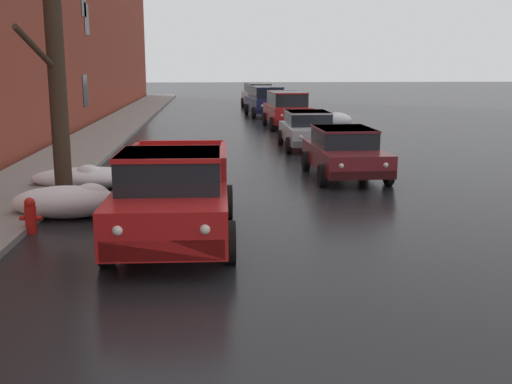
# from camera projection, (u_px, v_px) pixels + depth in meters

# --- Properties ---
(left_sidewalk_slab) EXTENTS (2.63, 80.00, 0.14)m
(left_sidewalk_slab) POSITION_uv_depth(u_px,v_px,m) (72.00, 156.00, 21.64)
(left_sidewalk_slab) COLOR gray
(left_sidewalk_slab) RESTS_ON ground
(brick_townhouse_facade) EXTENTS (0.63, 80.00, 10.56)m
(brick_townhouse_facade) POSITION_uv_depth(u_px,v_px,m) (6.00, 0.00, 20.45)
(brick_townhouse_facade) COLOR brown
(brick_townhouse_facade) RESTS_ON ground
(snow_bank_near_corner_left) EXTENTS (2.29, 1.10, 0.73)m
(snow_bank_near_corner_left) POSITION_uv_depth(u_px,v_px,m) (72.00, 202.00, 13.26)
(snow_bank_near_corner_left) COLOR white
(snow_bank_near_corner_left) RESTS_ON ground
(snow_bank_along_left_kerb) EXTENTS (1.70, 0.99, 0.78)m
(snow_bank_along_left_kerb) POSITION_uv_depth(u_px,v_px,m) (335.00, 120.00, 31.34)
(snow_bank_along_left_kerb) COLOR white
(snow_bank_along_left_kerb) RESTS_ON ground
(snow_bank_mid_block_left) EXTENTS (3.06, 1.28, 0.65)m
(snow_bank_mid_block_left) POSITION_uv_depth(u_px,v_px,m) (90.00, 178.00, 16.31)
(snow_bank_mid_block_left) COLOR white
(snow_bank_mid_block_left) RESTS_ON ground
(bare_tree_second_along_sidewalk) EXTENTS (2.57, 2.99, 6.71)m
(bare_tree_second_along_sidewalk) POSITION_uv_depth(u_px,v_px,m) (55.00, 46.00, 13.92)
(bare_tree_second_along_sidewalk) COLOR #382B1E
(bare_tree_second_along_sidewalk) RESTS_ON ground
(pickup_truck_red_approaching_near_lane) EXTENTS (2.27, 5.12, 1.76)m
(pickup_truck_red_approaching_near_lane) POSITION_uv_depth(u_px,v_px,m) (174.00, 194.00, 11.40)
(pickup_truck_red_approaching_near_lane) COLOR red
(pickup_truck_red_approaching_near_lane) RESTS_ON ground
(sedan_maroon_parked_kerbside_close) EXTENTS (2.09, 4.12, 1.42)m
(sedan_maroon_parked_kerbside_close) POSITION_uv_depth(u_px,v_px,m) (345.00, 151.00, 17.82)
(sedan_maroon_parked_kerbside_close) COLOR maroon
(sedan_maroon_parked_kerbside_close) RESTS_ON ground
(sedan_silver_parked_kerbside_mid) EXTENTS (2.06, 4.00, 1.42)m
(sedan_silver_parked_kerbside_mid) POSITION_uv_depth(u_px,v_px,m) (308.00, 129.00, 23.80)
(sedan_silver_parked_kerbside_mid) COLOR #B7B7BC
(sedan_silver_parked_kerbside_mid) RESTS_ON ground
(suv_red_parked_far_down_block) EXTENTS (2.23, 4.61, 1.82)m
(suv_red_parked_far_down_block) POSITION_uv_depth(u_px,v_px,m) (287.00, 108.00, 31.24)
(suv_red_parked_far_down_block) COLOR red
(suv_red_parked_far_down_block) RESTS_ON ground
(suv_darkblue_queued_behind_truck) EXTENTS (2.45, 4.75, 1.82)m
(suv_darkblue_queued_behind_truck) POSITION_uv_depth(u_px,v_px,m) (265.00, 100.00, 37.79)
(suv_darkblue_queued_behind_truck) COLOR navy
(suv_darkblue_queued_behind_truck) RESTS_ON ground
(suv_white_at_far_intersection) EXTENTS (2.29, 4.56, 1.82)m
(suv_white_at_far_intersection) POSITION_uv_depth(u_px,v_px,m) (258.00, 94.00, 44.54)
(suv_white_at_far_intersection) COLOR silver
(suv_white_at_far_intersection) RESTS_ON ground
(fire_hydrant) EXTENTS (0.42, 0.22, 0.71)m
(fire_hydrant) POSITION_uv_depth(u_px,v_px,m) (31.00, 215.00, 12.01)
(fire_hydrant) COLOR red
(fire_hydrant) RESTS_ON ground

